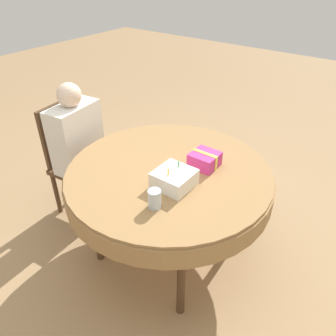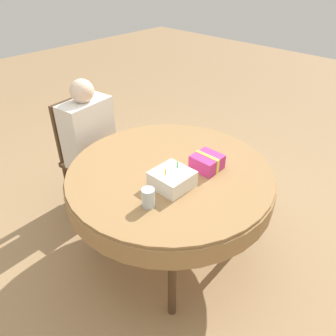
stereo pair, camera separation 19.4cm
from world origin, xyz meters
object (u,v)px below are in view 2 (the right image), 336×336
at_px(chair, 86,152).
at_px(gift_box, 207,162).
at_px(birthday_cake, 172,179).
at_px(drinking_glass, 148,198).
at_px(person, 90,136).

distance_m(chair, gift_box, 1.13).
xyz_separation_m(birthday_cake, drinking_glass, (-0.21, -0.03, 0.01)).
height_order(person, birthday_cake, person).
bearing_deg(gift_box, birthday_cake, 173.83).
relative_size(birthday_cake, drinking_glass, 1.95).
xyz_separation_m(chair, birthday_cake, (-0.08, -1.05, 0.29)).
height_order(chair, person, person).
distance_m(chair, drinking_glass, 1.15).
bearing_deg(gift_box, person, 100.79).
distance_m(birthday_cake, drinking_glass, 0.22).
bearing_deg(person, gift_box, -86.77).
distance_m(drinking_glass, gift_box, 0.50).
bearing_deg(drinking_glass, birthday_cake, 7.50).
distance_m(person, birthday_cake, 0.97).
distance_m(chair, birthday_cake, 1.09).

